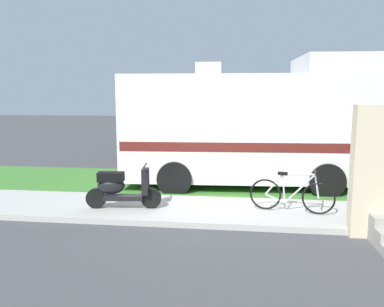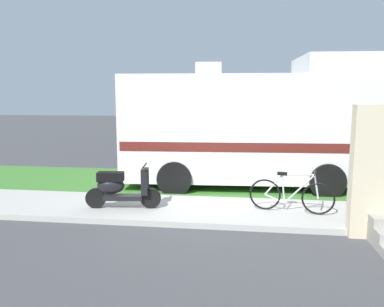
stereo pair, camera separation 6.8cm
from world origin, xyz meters
TOP-DOWN VIEW (x-y plane):
  - ground_plane at (0.00, 0.00)m, footprint 80.00×80.00m
  - sidewalk at (0.00, -1.20)m, footprint 24.00×2.00m
  - grass_strip at (0.00, 1.50)m, footprint 24.00×3.40m
  - motorhome_rv at (1.31, 1.57)m, footprint 6.70×3.02m
  - scooter at (-1.43, -1.42)m, footprint 1.64×0.53m
  - bicycle at (2.23, -1.22)m, footprint 1.73×0.54m
  - pickup_truck_near at (0.07, 6.35)m, footprint 5.61×2.45m
  - pickup_truck_far at (6.17, 9.46)m, footprint 5.15×2.22m
  - bottle_green at (3.68, -0.97)m, footprint 0.08×0.08m

SIDE VIEW (x-z plane):
  - ground_plane at x=0.00m, z-range 0.00..0.00m
  - grass_strip at x=0.00m, z-range 0.00..0.08m
  - sidewalk at x=0.00m, z-range 0.00..0.12m
  - bottle_green at x=3.68m, z-range 0.10..0.37m
  - bicycle at x=2.23m, z-range 0.05..0.94m
  - scooter at x=-1.43m, z-range 0.09..1.06m
  - pickup_truck_near at x=0.07m, z-range 0.07..1.78m
  - pickup_truck_far at x=6.17m, z-range 0.07..1.80m
  - motorhome_rv at x=1.31m, z-range -0.08..3.52m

